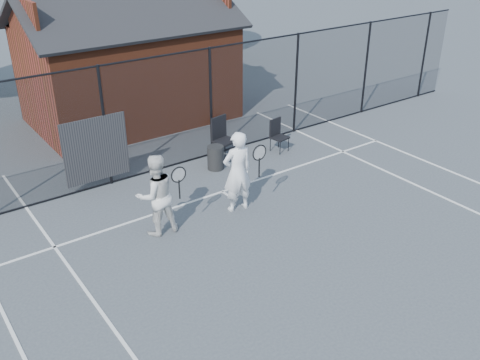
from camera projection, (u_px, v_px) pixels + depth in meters
ground at (305, 249)px, 10.80m from camera, size 80.00×80.00×0.00m
court_lines at (353, 281)px, 9.84m from camera, size 11.02×18.00×0.01m
fence at (168, 115)px, 13.61m from camera, size 22.04×3.00×3.00m
clubhouse at (129, 70)px, 16.86m from camera, size 6.50×4.36×4.19m
player_front at (238, 172)px, 11.81m from camera, size 0.87×0.66×1.89m
player_back at (156, 195)px, 10.96m from camera, size 0.98×0.74×1.78m
chair_left at (225, 139)px, 14.48m from camera, size 0.64×0.66×1.13m
chair_right at (280, 136)px, 14.96m from camera, size 0.51×0.52×0.91m
waste_bin at (216, 158)px, 13.99m from camera, size 0.50×0.50×0.63m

